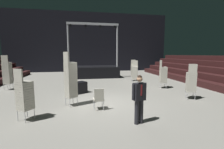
# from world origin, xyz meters

# --- Properties ---
(ground_plane) EXTENTS (22.00, 30.00, 0.10)m
(ground_plane) POSITION_xyz_m (0.00, 0.00, -0.05)
(ground_plane) COLOR gray
(arena_end_wall) EXTENTS (22.00, 0.30, 8.00)m
(arena_end_wall) POSITION_xyz_m (0.00, 15.00, 4.00)
(arena_end_wall) COLOR black
(arena_end_wall) RESTS_ON ground_plane
(stage_riser) EXTENTS (5.16, 2.69, 5.29)m
(stage_riser) POSITION_xyz_m (-0.00, 9.10, 0.66)
(stage_riser) COLOR black
(stage_riser) RESTS_ON ground_plane
(man_with_tie) EXTENTS (0.57, 0.33, 1.69)m
(man_with_tie) POSITION_xyz_m (0.78, -2.47, 0.95)
(man_with_tie) COLOR black
(man_with_tie) RESTS_ON ground_plane
(chair_stack_front_left) EXTENTS (0.53, 0.53, 1.96)m
(chair_stack_front_left) POSITION_xyz_m (4.43, 2.70, 0.98)
(chair_stack_front_left) COLOR #B2B5BA
(chair_stack_front_left) RESTS_ON ground_plane
(chair_stack_front_right) EXTENTS (0.49, 0.49, 2.31)m
(chair_stack_front_right) POSITION_xyz_m (-6.00, 4.16, 1.15)
(chair_stack_front_right) COLOR #B2B5BA
(chair_stack_front_right) RESTS_ON ground_plane
(chair_stack_mid_left) EXTENTS (0.57, 0.57, 1.88)m
(chair_stack_mid_left) POSITION_xyz_m (2.99, 4.51, 0.94)
(chair_stack_mid_left) COLOR #B2B5BA
(chair_stack_mid_left) RESTS_ON ground_plane
(chair_stack_mid_right) EXTENTS (0.58, 0.58, 1.88)m
(chair_stack_mid_right) POSITION_xyz_m (4.53, -0.08, 0.94)
(chair_stack_mid_right) COLOR #B2B5BA
(chair_stack_mid_right) RESTS_ON ground_plane
(chair_stack_mid_centre) EXTENTS (0.53, 0.53, 1.88)m
(chair_stack_mid_centre) POSITION_xyz_m (3.38, 6.07, 0.94)
(chair_stack_mid_centre) COLOR #B2B5BA
(chair_stack_mid_centre) RESTS_ON ground_plane
(chair_stack_rear_left) EXTENTS (0.61, 0.61, 1.88)m
(chair_stack_rear_left) POSITION_xyz_m (-3.13, -1.46, 0.94)
(chair_stack_rear_left) COLOR #B2B5BA
(chair_stack_rear_left) RESTS_ON ground_plane
(chair_stack_rear_right) EXTENTS (0.61, 0.61, 2.48)m
(chair_stack_rear_right) POSITION_xyz_m (-1.62, -0.05, 1.24)
(chair_stack_rear_right) COLOR #B2B5BA
(chair_stack_rear_right) RESTS_ON ground_plane
(equipment_road_case) EXTENTS (1.08, 1.00, 0.69)m
(equipment_road_case) POSITION_xyz_m (-1.34, 2.31, 0.34)
(equipment_road_case) COLOR black
(equipment_road_case) RESTS_ON ground_plane
(loose_chair_near_man) EXTENTS (0.46, 0.46, 0.95)m
(loose_chair_near_man) POSITION_xyz_m (-0.43, -0.85, 0.53)
(loose_chair_near_man) COLOR #B2B5BA
(loose_chair_near_man) RESTS_ON ground_plane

